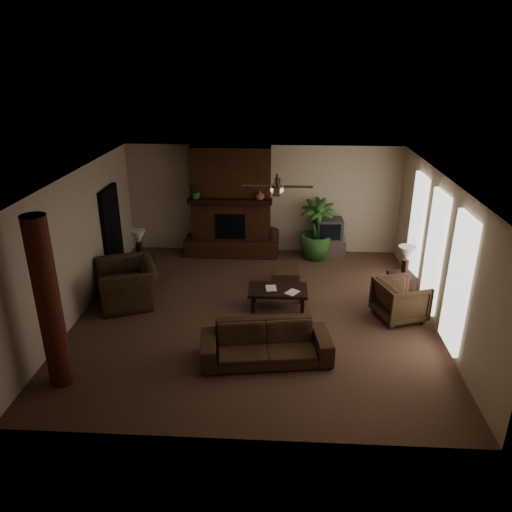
# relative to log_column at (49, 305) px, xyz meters

# --- Properties ---
(room_shell) EXTENTS (7.00, 7.00, 7.00)m
(room_shell) POSITION_rel_log_column_xyz_m (2.95, 2.40, 0.00)
(room_shell) COLOR brown
(room_shell) RESTS_ON ground
(fireplace) EXTENTS (2.40, 0.70, 2.80)m
(fireplace) POSITION_rel_log_column_xyz_m (2.15, 5.62, -0.24)
(fireplace) COLOR #4F2915
(fireplace) RESTS_ON ground
(windows) EXTENTS (0.08, 3.65, 2.35)m
(windows) POSITION_rel_log_column_xyz_m (6.40, 2.60, -0.05)
(windows) COLOR white
(windows) RESTS_ON ground
(log_column) EXTENTS (0.36, 0.36, 2.80)m
(log_column) POSITION_rel_log_column_xyz_m (0.00, 0.00, 0.00)
(log_column) COLOR #572215
(log_column) RESTS_ON ground
(doorway) EXTENTS (0.10, 1.00, 2.10)m
(doorway) POSITION_rel_log_column_xyz_m (-0.49, 4.20, -0.35)
(doorway) COLOR black
(doorway) RESTS_ON ground
(ceiling_fan) EXTENTS (1.35, 1.35, 0.37)m
(ceiling_fan) POSITION_rel_log_column_xyz_m (3.35, 2.70, 1.13)
(ceiling_fan) COLOR black
(ceiling_fan) RESTS_ON ceiling
(sofa) EXTENTS (2.27, 0.95, 0.86)m
(sofa) POSITION_rel_log_column_xyz_m (3.23, 0.82, -0.97)
(sofa) COLOR #422E1C
(sofa) RESTS_ON ground
(armchair_left) EXTENTS (1.31, 1.56, 1.16)m
(armchair_left) POSITION_rel_log_column_xyz_m (0.25, 2.76, -0.82)
(armchair_left) COLOR #422E1C
(armchair_left) RESTS_ON ground
(armchair_right) EXTENTS (1.04, 1.08, 0.89)m
(armchair_right) POSITION_rel_log_column_xyz_m (5.82, 2.39, -0.96)
(armchair_right) COLOR #422E1C
(armchair_right) RESTS_ON ground
(coffee_table) EXTENTS (1.20, 0.70, 0.43)m
(coffee_table) POSITION_rel_log_column_xyz_m (3.41, 2.68, -1.03)
(coffee_table) COLOR black
(coffee_table) RESTS_ON ground
(ottoman) EXTENTS (0.62, 0.62, 0.40)m
(ottoman) POSITION_rel_log_column_xyz_m (3.56, 3.74, -1.20)
(ottoman) COLOR #422E1C
(ottoman) RESTS_ON ground
(tv_stand) EXTENTS (0.87, 0.53, 0.50)m
(tv_stand) POSITION_rel_log_column_xyz_m (4.68, 5.55, -1.15)
(tv_stand) COLOR #ACACAE
(tv_stand) RESTS_ON ground
(tv) EXTENTS (0.67, 0.56, 0.52)m
(tv) POSITION_rel_log_column_xyz_m (4.67, 5.54, -0.64)
(tv) COLOR #3D3D3F
(tv) RESTS_ON tv_stand
(floor_vase) EXTENTS (0.34, 0.34, 0.77)m
(floor_vase) POSITION_rel_log_column_xyz_m (3.21, 5.55, -0.97)
(floor_vase) COLOR black
(floor_vase) RESTS_ON ground
(floor_plant) EXTENTS (0.98, 1.60, 0.86)m
(floor_plant) POSITION_rel_log_column_xyz_m (4.33, 5.45, -0.97)
(floor_plant) COLOR #315D25
(floor_plant) RESTS_ON ground
(side_table_left) EXTENTS (0.50, 0.50, 0.55)m
(side_table_left) POSITION_rel_log_column_xyz_m (0.23, 3.87, -1.12)
(side_table_left) COLOR black
(side_table_left) RESTS_ON ground
(lamp_left) EXTENTS (0.45, 0.45, 0.65)m
(lamp_left) POSITION_rel_log_column_xyz_m (0.21, 3.91, -0.40)
(lamp_left) COLOR black
(lamp_left) RESTS_ON side_table_left
(side_table_right) EXTENTS (0.58, 0.58, 0.55)m
(side_table_right) POSITION_rel_log_column_xyz_m (6.03, 3.27, -1.12)
(side_table_right) COLOR black
(side_table_right) RESTS_ON ground
(lamp_right) EXTENTS (0.40, 0.40, 0.65)m
(lamp_right) POSITION_rel_log_column_xyz_m (6.06, 3.25, -0.40)
(lamp_right) COLOR black
(lamp_right) RESTS_ON side_table_right
(mantel_plant) EXTENTS (0.47, 0.50, 0.33)m
(mantel_plant) POSITION_rel_log_column_xyz_m (1.32, 5.34, 0.32)
(mantel_plant) COLOR #315D25
(mantel_plant) RESTS_ON fireplace
(mantel_vase) EXTENTS (0.26, 0.27, 0.22)m
(mantel_vase) POSITION_rel_log_column_xyz_m (2.90, 5.32, 0.27)
(mantel_vase) COLOR brown
(mantel_vase) RESTS_ON fireplace
(book_a) EXTENTS (0.22, 0.05, 0.29)m
(book_a) POSITION_rel_log_column_xyz_m (3.16, 2.65, -0.83)
(book_a) COLOR #999999
(book_a) RESTS_ON coffee_table
(book_b) EXTENTS (0.19, 0.14, 0.29)m
(book_b) POSITION_rel_log_column_xyz_m (3.61, 2.57, -0.82)
(book_b) COLOR #999999
(book_b) RESTS_ON coffee_table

